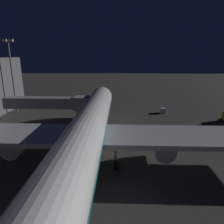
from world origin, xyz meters
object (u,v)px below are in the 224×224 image
baggage_container_near_belt (163,111)px  traffic_cone_nose_port (110,113)px  airliner_at_gate (85,136)px  jet_bridge (53,103)px  apron_floodlight_mast (12,72)px  traffic_cone_nose_starboard (95,113)px

baggage_container_near_belt → traffic_cone_nose_port: (15.06, 1.98, -0.45)m
airliner_at_gate → jet_bridge: (10.70, -19.26, 0.17)m
baggage_container_near_belt → traffic_cone_nose_port: bearing=7.5°
airliner_at_gate → jet_bridge: bearing=-60.9°
jet_bridge → airliner_at_gate: bearing=119.1°
apron_floodlight_mast → airliner_at_gate: bearing=130.0°
airliner_at_gate → traffic_cone_nose_port: bearing=-94.3°
traffic_cone_nose_starboard → traffic_cone_nose_port: bearing=180.0°
baggage_container_near_belt → traffic_cone_nose_starboard: (19.46, 1.98, -0.45)m
jet_bridge → traffic_cone_nose_starboard: bearing=-131.0°
baggage_container_near_belt → traffic_cone_nose_starboard: size_ratio=2.91×
apron_floodlight_mast → traffic_cone_nose_starboard: apron_floodlight_mast is taller
apron_floodlight_mast → traffic_cone_nose_port: apron_floodlight_mast is taller
airliner_at_gate → traffic_cone_nose_port: size_ratio=110.40×
traffic_cone_nose_starboard → jet_bridge: bearing=49.0°
traffic_cone_nose_port → airliner_at_gate: bearing=85.7°
jet_bridge → apron_floodlight_mast: apron_floodlight_mast is taller
baggage_container_near_belt → traffic_cone_nose_starboard: baggage_container_near_belt is taller
airliner_at_gate → traffic_cone_nose_starboard: 29.56m
jet_bridge → traffic_cone_nose_port: (-12.90, -9.78, -5.22)m
traffic_cone_nose_starboard → baggage_container_near_belt: bearing=-174.2°
jet_bridge → traffic_cone_nose_starboard: size_ratio=35.70×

